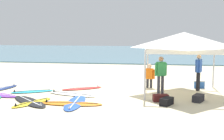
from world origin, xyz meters
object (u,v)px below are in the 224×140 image
at_px(surfboard_black, 29,101).
at_px(surfboard_white, 72,94).
at_px(surfboard_navy, 4,88).
at_px(person_blue, 199,70).
at_px(surfboard_cyan, 32,91).
at_px(surfboard_orange, 71,103).
at_px(surfboard_blue, 75,102).
at_px(surfboard_red, 82,88).
at_px(gear_bag_by_pole, 161,98).
at_px(gear_bag_near_tent, 167,101).
at_px(gear_bag_on_sand, 198,98).
at_px(cooler_box, 199,84).
at_px(person_green, 161,73).
at_px(person_orange, 149,75).
at_px(canopy_tent, 184,40).
at_px(surfboard_yellow, 32,103).

bearing_deg(surfboard_black, surfboard_white, 51.48).
bearing_deg(surfboard_navy, person_blue, 6.81).
relative_size(surfboard_cyan, surfboard_orange, 0.79).
bearing_deg(surfboard_blue, surfboard_red, 99.42).
distance_m(surfboard_black, gear_bag_by_pole, 5.19).
bearing_deg(surfboard_cyan, gear_bag_near_tent, -13.19).
height_order(surfboard_white, surfboard_orange, same).
bearing_deg(gear_bag_on_sand, cooler_box, 81.21).
relative_size(person_blue, person_green, 1.00).
distance_m(person_green, person_orange, 1.91).
xyz_separation_m(person_green, person_orange, (-0.53, 1.81, -0.33)).
bearing_deg(gear_bag_by_pole, surfboard_navy, 169.61).
distance_m(surfboard_orange, gear_bag_by_pole, 3.53).
xyz_separation_m(surfboard_black, person_blue, (6.88, 3.43, 0.95)).
relative_size(surfboard_orange, gear_bag_on_sand, 4.03).
relative_size(surfboard_orange, surfboard_black, 1.03).
height_order(person_blue, gear_bag_on_sand, person_blue).
relative_size(surfboard_cyan, gear_bag_near_tent, 3.20).
xyz_separation_m(surfboard_cyan, surfboard_navy, (-1.69, 0.51, 0.00)).
distance_m(surfboard_white, surfboard_red, 1.35).
xyz_separation_m(canopy_tent, surfboard_orange, (-4.37, -2.78, -2.35)).
relative_size(person_blue, gear_bag_on_sand, 2.85).
distance_m(surfboard_cyan, surfboard_orange, 3.11).
bearing_deg(surfboard_blue, surfboard_orange, -118.53).
distance_m(person_orange, cooler_box, 2.51).
distance_m(surfboard_navy, gear_bag_on_sand, 9.09).
xyz_separation_m(surfboard_white, surfboard_cyan, (-1.98, 0.25, 0.00)).
relative_size(surfboard_navy, surfboard_blue, 0.73).
bearing_deg(surfboard_navy, person_orange, 11.66).
height_order(surfboard_orange, gear_bag_by_pole, gear_bag_by_pole).
relative_size(surfboard_orange, cooler_box, 4.84).
relative_size(surfboard_red, person_green, 1.15).
bearing_deg(cooler_box, person_orange, -172.87).
distance_m(surfboard_red, gear_bag_on_sand, 5.50).
height_order(surfboard_cyan, person_green, person_green).
bearing_deg(surfboard_yellow, surfboard_cyan, 114.87).
bearing_deg(person_orange, cooler_box, 7.13).
relative_size(surfboard_orange, person_blue, 1.41).
distance_m(surfboard_black, person_green, 5.55).
relative_size(surfboard_navy, cooler_box, 3.78).
xyz_separation_m(surfboard_red, gear_bag_on_sand, (5.21, -1.77, 0.10)).
bearing_deg(person_green, surfboard_red, 165.82).
xyz_separation_m(surfboard_yellow, surfboard_black, (-0.19, 0.18, -0.00)).
distance_m(surfboard_white, person_green, 4.00).
bearing_deg(person_orange, gear_bag_on_sand, -52.78).
xyz_separation_m(canopy_tent, gear_bag_on_sand, (0.48, -1.56, -2.25)).
bearing_deg(surfboard_black, canopy_tent, 23.87).
relative_size(surfboard_yellow, gear_bag_on_sand, 3.17).
relative_size(surfboard_navy, gear_bag_on_sand, 3.15).
bearing_deg(surfboard_navy, person_green, -2.74).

